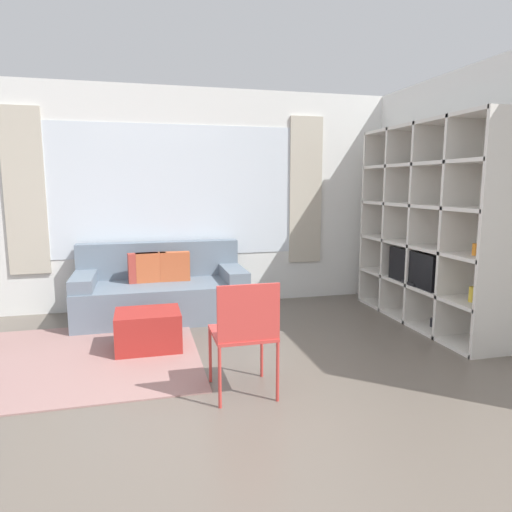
{
  "coord_description": "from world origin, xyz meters",
  "views": [
    {
      "loc": [
        -0.44,
        -2.34,
        1.54
      ],
      "look_at": [
        0.64,
        1.87,
        0.85
      ],
      "focal_mm": 32.0,
      "sensor_mm": 36.0,
      "label": 1
    }
  ],
  "objects_px": {
    "shelving_unit": "(428,227)",
    "ottoman": "(148,330)",
    "couch_main": "(161,291)",
    "folding_chair": "(245,328)"
  },
  "relations": [
    {
      "from": "shelving_unit",
      "to": "ottoman",
      "type": "height_order",
      "value": "shelving_unit"
    },
    {
      "from": "couch_main",
      "to": "folding_chair",
      "type": "height_order",
      "value": "folding_chair"
    },
    {
      "from": "couch_main",
      "to": "folding_chair",
      "type": "relative_size",
      "value": 2.21
    },
    {
      "from": "folding_chair",
      "to": "shelving_unit",
      "type": "bearing_deg",
      "value": -151.73
    },
    {
      "from": "ottoman",
      "to": "folding_chair",
      "type": "relative_size",
      "value": 0.69
    },
    {
      "from": "shelving_unit",
      "to": "ottoman",
      "type": "xyz_separation_m",
      "value": [
        -3.0,
        -0.09,
        -0.89
      ]
    },
    {
      "from": "shelving_unit",
      "to": "couch_main",
      "type": "distance_m",
      "value": 3.08
    },
    {
      "from": "ottoman",
      "to": "folding_chair",
      "type": "distance_m",
      "value": 1.38
    },
    {
      "from": "ottoman",
      "to": "folding_chair",
      "type": "bearing_deg",
      "value": -60.25
    },
    {
      "from": "shelving_unit",
      "to": "ottoman",
      "type": "relative_size",
      "value": 3.68
    }
  ]
}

